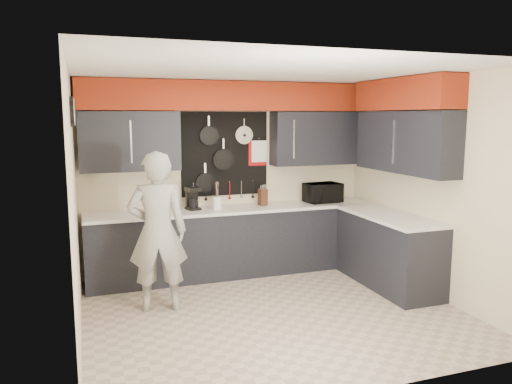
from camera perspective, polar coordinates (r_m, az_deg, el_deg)
name	(u,v)px	position (r m, az deg, el deg)	size (l,w,h in m)	color
ground	(273,312)	(5.66, 1.96, -13.52)	(4.00, 4.00, 0.00)	#B8A58F
back_wall_assembly	(231,126)	(6.76, -2.82, 7.56)	(4.00, 0.36, 2.60)	beige
right_wall_assembly	(408,132)	(6.38, 16.99, 6.53)	(0.36, 3.50, 2.60)	beige
left_wall_assembly	(75,203)	(4.97, -20.01, -1.17)	(0.05, 3.50, 2.60)	beige
base_cabinets	(277,243)	(6.69, 2.40, -5.89)	(3.95, 2.20, 0.92)	black
microwave	(323,193)	(7.17, 7.62, -0.09)	(0.50, 0.34, 0.27)	black
knife_block	(263,197)	(6.86, 0.78, -0.59)	(0.10, 0.10, 0.23)	#3C1E13
utensil_crock	(217,203)	(6.64, -4.47, -1.23)	(0.13, 0.13, 0.16)	white
coffee_maker	(192,198)	(6.62, -7.27, -0.65)	(0.20, 0.23, 0.30)	black
person	(157,232)	(5.58, -11.19, -4.48)	(0.65, 0.43, 1.77)	#999997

